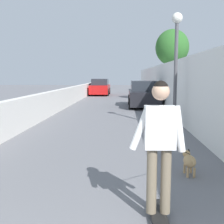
# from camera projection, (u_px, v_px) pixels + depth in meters

# --- Properties ---
(ground_plane) EXTENTS (80.00, 80.00, 0.00)m
(ground_plane) POSITION_uv_depth(u_px,v_px,m) (113.00, 110.00, 14.87)
(ground_plane) COLOR slate
(wall_left) EXTENTS (48.00, 0.30, 1.10)m
(wall_left) POSITION_uv_depth(u_px,v_px,m) (50.00, 103.00, 12.95)
(wall_left) COLOR silver
(wall_left) RESTS_ON ground
(fence_right) EXTENTS (48.00, 0.30, 2.50)m
(fence_right) POSITION_uv_depth(u_px,v_px,m) (175.00, 89.00, 12.60)
(fence_right) COLOR white
(fence_right) RESTS_ON ground
(tree_right_mid) EXTENTS (2.29, 2.29, 5.01)m
(tree_right_mid) POSITION_uv_depth(u_px,v_px,m) (172.00, 48.00, 19.16)
(tree_right_mid) COLOR #473523
(tree_right_mid) RESTS_ON ground
(lamp_post) EXTENTS (0.36, 0.36, 3.92)m
(lamp_post) POSITION_uv_depth(u_px,v_px,m) (176.00, 49.00, 9.36)
(lamp_post) COLOR #4C4C51
(lamp_post) RESTS_ON ground
(skateboard) EXTENTS (0.81, 0.22, 0.08)m
(skateboard) POSITION_uv_depth(u_px,v_px,m) (158.00, 214.00, 3.60)
(skateboard) COLOR black
(skateboard) RESTS_ON ground
(person_skateboarder) EXTENTS (0.23, 0.71, 1.70)m
(person_skateboarder) POSITION_uv_depth(u_px,v_px,m) (160.00, 137.00, 3.47)
(person_skateboarder) COLOR #726651
(person_skateboarder) RESTS_ON skateboard
(dog) EXTENTS (1.95, 0.89, 1.06)m
(dog) POSITION_uv_depth(u_px,v_px,m) (189.00, 160.00, 5.17)
(dog) COLOR tan
(dog) RESTS_ON ground
(car_near) EXTENTS (3.95, 1.80, 1.54)m
(car_near) POSITION_uv_depth(u_px,v_px,m) (144.00, 95.00, 16.48)
(car_near) COLOR black
(car_near) RESTS_ON ground
(car_far) EXTENTS (4.07, 1.80, 1.54)m
(car_far) POSITION_uv_depth(u_px,v_px,m) (100.00, 87.00, 26.51)
(car_far) COLOR #B71414
(car_far) RESTS_ON ground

